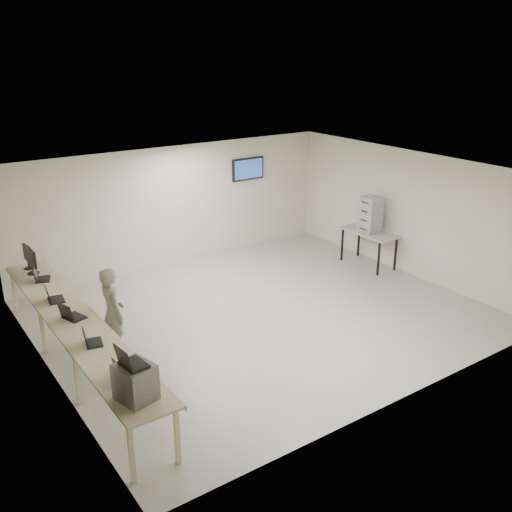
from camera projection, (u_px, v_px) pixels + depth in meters
room at (262, 245)px, 10.71m from camera, size 8.01×7.01×2.81m
workbench at (75, 324)px, 8.94m from camera, size 0.76×6.00×0.90m
equipment_box at (135, 382)px, 6.85m from camera, size 0.49×0.53×0.47m
laptop_on_box at (129, 361)px, 6.72m from camera, size 0.33×0.38×0.28m
laptop_0 at (124, 373)px, 7.35m from camera, size 0.27×0.33×0.25m
laptop_1 at (90, 340)px, 8.16m from camera, size 0.33×0.36×0.25m
laptop_2 at (70, 314)px, 8.93m from camera, size 0.39×0.42×0.28m
laptop_3 at (53, 297)px, 9.54m from camera, size 0.33×0.38×0.27m
laptop_4 at (40, 277)px, 10.39m from camera, size 0.37×0.40×0.26m
monitor_near at (32, 259)px, 10.62m from camera, size 0.22×0.49×0.49m
monitor_far at (28, 255)px, 10.86m from camera, size 0.20×0.46×0.45m
soldier at (113, 314)px, 9.35m from camera, size 0.39×0.59×1.60m
side_table at (369, 234)px, 13.35m from camera, size 0.65×1.40×0.84m
storage_bins at (370, 214)px, 13.17m from camera, size 0.40×0.44×0.84m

